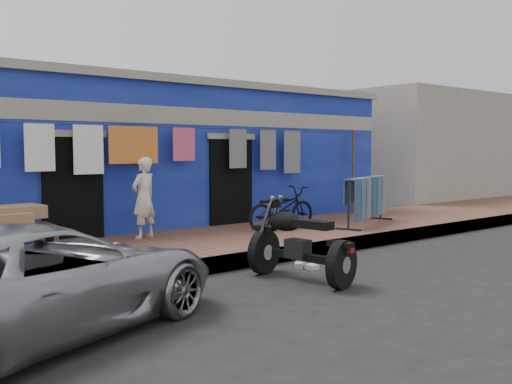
# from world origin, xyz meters

# --- Properties ---
(ground) EXTENTS (80.00, 80.00, 0.00)m
(ground) POSITION_xyz_m (0.00, 0.00, 0.00)
(ground) COLOR black
(ground) RESTS_ON ground
(sidewalk) EXTENTS (28.00, 3.00, 0.25)m
(sidewalk) POSITION_xyz_m (0.00, 3.00, 0.12)
(sidewalk) COLOR brown
(sidewalk) RESTS_ON ground
(curb) EXTENTS (28.00, 0.10, 0.25)m
(curb) POSITION_xyz_m (0.00, 1.55, 0.12)
(curb) COLOR gray
(curb) RESTS_ON ground
(building) EXTENTS (12.20, 5.20, 3.36)m
(building) POSITION_xyz_m (-0.00, 6.99, 1.69)
(building) COLOR navy
(building) RESTS_ON ground
(neighbor_right) EXTENTS (6.00, 5.00, 3.80)m
(neighbor_right) POSITION_xyz_m (11.00, 7.00, 1.90)
(neighbor_right) COLOR #9E9384
(neighbor_right) RESTS_ON ground
(clothesline) EXTENTS (10.06, 0.06, 2.10)m
(clothesline) POSITION_xyz_m (-0.72, 4.25, 1.81)
(clothesline) COLOR brown
(clothesline) RESTS_ON sidewalk
(car) EXTENTS (4.59, 3.25, 1.18)m
(car) POSITION_xyz_m (-4.21, 0.25, 0.59)
(car) COLOR #ABABB0
(car) RESTS_ON ground
(seated_person) EXTENTS (0.62, 0.51, 1.48)m
(seated_person) POSITION_xyz_m (-1.12, 3.87, 0.99)
(seated_person) COLOR beige
(seated_person) RESTS_ON sidewalk
(bicycle) EXTENTS (1.65, 0.62, 1.06)m
(bicycle) POSITION_xyz_m (1.58, 3.13, 0.78)
(bicycle) COLOR black
(bicycle) RESTS_ON sidewalk
(motorcycle) EXTENTS (1.11, 1.93, 1.14)m
(motorcycle) POSITION_xyz_m (-0.52, 0.35, 0.57)
(motorcycle) COLOR black
(motorcycle) RESTS_ON ground
(jeans_rack) EXTENTS (2.50, 1.92, 1.06)m
(jeans_rack) POSITION_xyz_m (3.52, 2.57, 0.78)
(jeans_rack) COLOR black
(jeans_rack) RESTS_ON sidewalk
(litter_a) EXTENTS (0.25, 0.24, 0.09)m
(litter_a) POSITION_xyz_m (0.30, 1.20, 0.04)
(litter_a) COLOR silver
(litter_a) RESTS_ON ground
(litter_b) EXTENTS (0.20, 0.21, 0.08)m
(litter_b) POSITION_xyz_m (0.07, 1.02, 0.04)
(litter_b) COLOR silver
(litter_b) RESTS_ON ground
(litter_c) EXTENTS (0.18, 0.21, 0.07)m
(litter_c) POSITION_xyz_m (0.16, 0.82, 0.04)
(litter_c) COLOR silver
(litter_c) RESTS_ON ground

